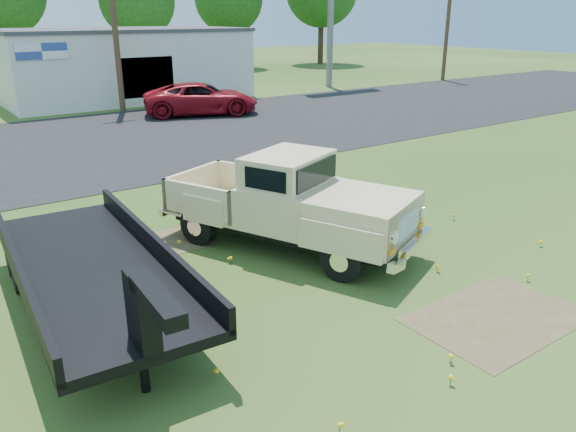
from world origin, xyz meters
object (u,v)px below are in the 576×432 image
object	(u,v)px
vintage_pickup_truck	(288,201)
flatbed_trailer	(91,261)
red_pickup	(201,99)
dark_sedan	(202,97)

from	to	relation	value
vintage_pickup_truck	flatbed_trailer	bearing A→B (deg)	162.10
flatbed_trailer	red_pickup	world-z (taller)	flatbed_trailer
vintage_pickup_truck	dark_sedan	distance (m)	18.86
flatbed_trailer	dark_sedan	xyz separation A→B (m)	(11.39, 17.94, -0.14)
flatbed_trailer	dark_sedan	bearing A→B (deg)	61.17
vintage_pickup_truck	dark_sedan	size ratio (longest dim) A/B	1.22
vintage_pickup_truck	flatbed_trailer	size ratio (longest dim) A/B	0.84
vintage_pickup_truck	dark_sedan	world-z (taller)	vintage_pickup_truck
flatbed_trailer	red_pickup	xyz separation A→B (m)	(11.05, 17.34, -0.15)
vintage_pickup_truck	red_pickup	distance (m)	18.18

